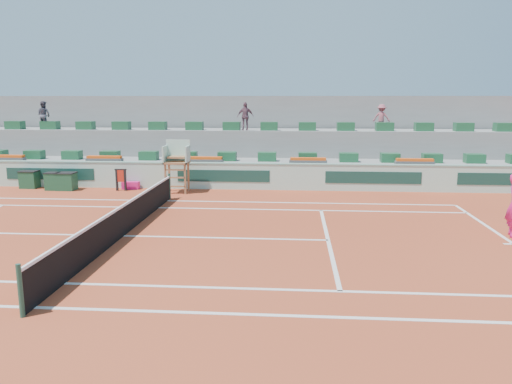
# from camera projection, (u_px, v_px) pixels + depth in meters

# --- Properties ---
(ground) EXTENTS (90.00, 90.00, 0.00)m
(ground) POSITION_uv_depth(u_px,v_px,m) (124.00, 236.00, 15.70)
(ground) COLOR #98371D
(ground) RESTS_ON ground
(seating_tier_lower) EXTENTS (36.00, 4.00, 1.20)m
(seating_tier_lower) POSITION_uv_depth(u_px,v_px,m) (192.00, 170.00, 26.07)
(seating_tier_lower) COLOR gray
(seating_tier_lower) RESTS_ON ground
(seating_tier_upper) EXTENTS (36.00, 2.40, 2.60)m
(seating_tier_upper) POSITION_uv_depth(u_px,v_px,m) (197.00, 153.00, 27.51)
(seating_tier_upper) COLOR gray
(seating_tier_upper) RESTS_ON ground
(stadium_back_wall) EXTENTS (36.00, 0.40, 4.40)m
(stadium_back_wall) POSITION_uv_depth(u_px,v_px,m) (202.00, 135.00, 28.91)
(stadium_back_wall) COLOR gray
(stadium_back_wall) RESTS_ON ground
(player_bag) EXTENTS (0.81, 0.36, 0.36)m
(player_bag) POSITION_uv_depth(u_px,v_px,m) (131.00, 185.00, 23.80)
(player_bag) COLOR #DF1D78
(player_bag) RESTS_ON ground
(spectator_left) EXTENTS (0.87, 0.75, 1.53)m
(spectator_left) POSITION_uv_depth(u_px,v_px,m) (44.00, 115.00, 27.14)
(spectator_left) COLOR #4A4A56
(spectator_left) RESTS_ON seating_tier_upper
(spectator_mid) EXTENTS (0.92, 0.54, 1.47)m
(spectator_mid) POSITION_uv_depth(u_px,v_px,m) (245.00, 116.00, 26.17)
(spectator_mid) COLOR #6D4958
(spectator_mid) RESTS_ON seating_tier_upper
(spectator_right) EXTENTS (0.99, 0.75, 1.36)m
(spectator_right) POSITION_uv_depth(u_px,v_px,m) (381.00, 117.00, 26.10)
(spectator_right) COLOR #9F4F5C
(spectator_right) RESTS_ON seating_tier_upper
(court_lines) EXTENTS (23.89, 11.09, 0.01)m
(court_lines) POSITION_uv_depth(u_px,v_px,m) (124.00, 236.00, 15.70)
(court_lines) COLOR silver
(court_lines) RESTS_ON ground
(tennis_net) EXTENTS (0.10, 11.97, 1.10)m
(tennis_net) POSITION_uv_depth(u_px,v_px,m) (123.00, 220.00, 15.60)
(tennis_net) COLOR black
(tennis_net) RESTS_ON ground
(advertising_hoarding) EXTENTS (36.00, 0.34, 1.26)m
(advertising_hoarding) POSITION_uv_depth(u_px,v_px,m) (183.00, 175.00, 23.91)
(advertising_hoarding) COLOR #A9D5C1
(advertising_hoarding) RESTS_ON ground
(umpire_chair) EXTENTS (1.10, 0.90, 2.40)m
(umpire_chair) POSITION_uv_depth(u_px,v_px,m) (177.00, 159.00, 22.76)
(umpire_chair) COLOR brown
(umpire_chair) RESTS_ON ground
(seat_row_lower) EXTENTS (32.90, 0.60, 0.44)m
(seat_row_lower) POSITION_uv_depth(u_px,v_px,m) (188.00, 156.00, 25.04)
(seat_row_lower) COLOR #1B532F
(seat_row_lower) RESTS_ON seating_tier_lower
(seat_row_upper) EXTENTS (32.90, 0.60, 0.44)m
(seat_row_upper) POSITION_uv_depth(u_px,v_px,m) (195.00, 126.00, 26.64)
(seat_row_upper) COLOR #1B532F
(seat_row_upper) RESTS_ON seating_tier_upper
(flower_planters) EXTENTS (26.80, 0.36, 0.28)m
(flower_planters) POSITION_uv_depth(u_px,v_px,m) (154.00, 159.00, 24.38)
(flower_planters) COLOR #505050
(flower_planters) RESTS_ON seating_tier_lower
(drink_cooler_a) EXTENTS (0.85, 0.73, 0.84)m
(drink_cooler_a) POSITION_uv_depth(u_px,v_px,m) (67.00, 181.00, 23.50)
(drink_cooler_a) COLOR #17462B
(drink_cooler_a) RESTS_ON ground
(drink_cooler_b) EXTENTS (0.67, 0.58, 0.84)m
(drink_cooler_b) POSITION_uv_depth(u_px,v_px,m) (53.00, 181.00, 23.51)
(drink_cooler_b) COLOR #17462B
(drink_cooler_b) RESTS_ON ground
(drink_cooler_c) EXTENTS (0.83, 0.71, 0.84)m
(drink_cooler_c) POSITION_uv_depth(u_px,v_px,m) (30.00, 179.00, 24.07)
(drink_cooler_c) COLOR #17462B
(drink_cooler_c) RESTS_ON ground
(towel_rack) EXTENTS (0.56, 0.09, 1.03)m
(towel_rack) POSITION_uv_depth(u_px,v_px,m) (121.00, 178.00, 23.29)
(towel_rack) COLOR black
(towel_rack) RESTS_ON ground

